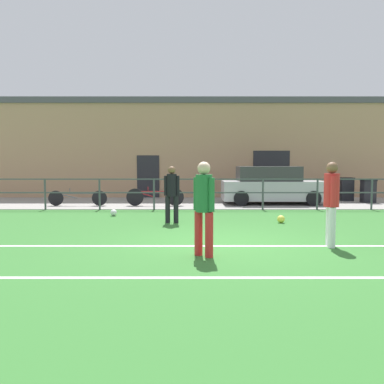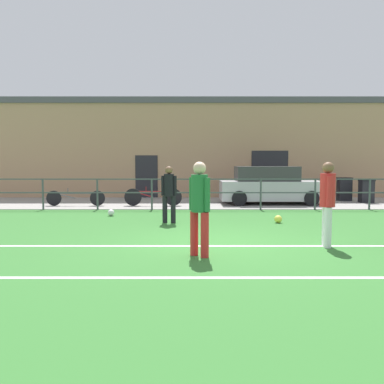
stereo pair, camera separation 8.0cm
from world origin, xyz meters
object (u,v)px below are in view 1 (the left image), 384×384
Objects in this scene: player_winger at (330,199)px; soccer_ball_spare at (112,213)px; bicycle_parked_0 at (76,198)px; trash_bin_0 at (344,189)px; bicycle_parked_1 at (154,197)px; trash_bin_1 at (367,191)px; player_striker at (202,203)px; player_goalkeeper at (170,191)px; parked_car_red at (270,186)px; spectator_child at (205,188)px; soccer_ball_match at (280,219)px.

player_winger reaches higher than soccer_ball_spare.
player_winger is at bearing -45.52° from bicycle_parked_0.
bicycle_parked_1 is at bearing -166.02° from trash_bin_0.
player_striker is at bearing -127.39° from trash_bin_1.
player_goalkeeper reaches higher than soccer_ball_spare.
parked_car_red is at bearing -160.65° from trash_bin_0.
spectator_child is (-2.24, 7.90, -0.26)m from player_winger.
trash_bin_1 is (0.63, -0.83, -0.02)m from trash_bin_0.
player_striker is 9.67m from bicycle_parked_0.
parked_car_red reaches higher than trash_bin_1.
parked_car_red is (5.88, 3.72, 0.65)m from soccer_ball_spare.
trash_bin_1 reaches higher than bicycle_parked_1.
player_goalkeeper is at bearing -78.38° from bicycle_parked_1.
trash_bin_0 reaches higher than bicycle_parked_1.
soccer_ball_spare is at bearing -152.31° from trash_bin_0.
player_striker is 1.40× the size of spectator_child.
player_winger is 3.29m from soccer_ball_match.
parked_car_red reaches higher than spectator_child.
bicycle_parked_0 is 12.23m from trash_bin_1.
spectator_child is 1.18× the size of trash_bin_0.
player_goalkeeper is 1.62× the size of trash_bin_1.
player_striker is 0.76× the size of bicycle_parked_1.
bicycle_parked_1 is (-4.02, 4.38, 0.27)m from soccer_ball_match.
player_goalkeeper is at bearing -36.04° from player_striker.
trash_bin_0 is (11.53, 2.10, 0.21)m from bicycle_parked_0.
parked_car_red is (0.78, 5.20, 0.65)m from soccer_ball_match.
bicycle_parked_1 is (3.09, 0.00, 0.04)m from bicycle_parked_0.
soccer_ball_match is 0.18× the size of spectator_child.
player_goalkeeper is 0.71× the size of bicycle_parked_1.
player_goalkeeper reaches higher than spectator_child.
bicycle_parked_1 is at bearing 69.64° from soccer_ball_spare.
trash_bin_1 reaches higher than bicycle_parked_0.
player_goalkeeper is 4.66m from player_winger.
player_winger is at bearing -119.45° from player_striker.
player_striker is 8.57m from bicycle_parked_1.
player_goalkeeper is at bearing -47.59° from bicycle_parked_0.
spectator_child is at bearing -170.38° from parked_car_red.
player_striker is 2.75m from player_winger.
player_striker reaches higher than player_goalkeeper.
soccer_ball_spare is at bearing -157.66° from trash_bin_1.
spectator_child is at bearing 4.02° from bicycle_parked_0.
trash_bin_0 is (4.13, 9.64, -0.43)m from player_winger.
bicycle_parked_0 reaches higher than soccer_ball_spare.
spectator_child is 6.60m from trash_bin_0.
bicycle_parked_0 is at bearing 54.30° from player_winger.
spectator_child is 2.14m from bicycle_parked_1.
soccer_ball_match is 8.36m from bicycle_parked_0.
parked_car_red is 4.29m from trash_bin_1.
player_goalkeeper reaches higher than trash_bin_0.
parked_car_red is (3.12, 9.21, -0.22)m from player_striker.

